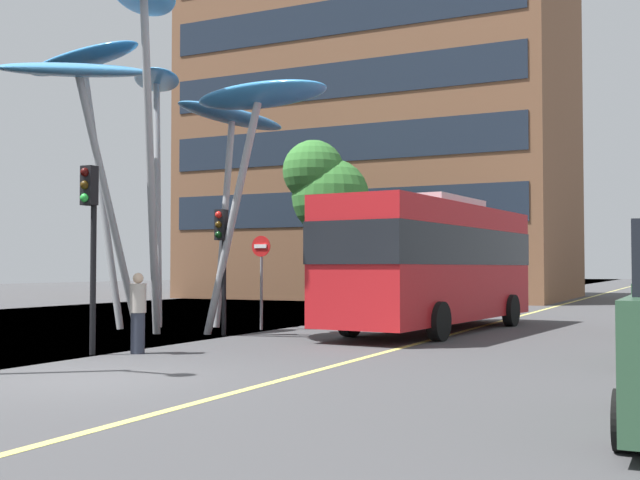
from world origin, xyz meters
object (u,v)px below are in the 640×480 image
object	(u,v)px
red_bus	(434,258)
pedestrian	(138,313)
traffic_light_kerb_far	(222,244)
leaf_sculpture	(160,93)
no_entry_sign	(261,267)
traffic_light_kerb_near	(90,218)

from	to	relation	value
red_bus	pedestrian	world-z (taller)	red_bus
traffic_light_kerb_far	pedestrian	bearing A→B (deg)	-79.85
leaf_sculpture	pedestrian	size ratio (longest dim) A/B	6.47
no_entry_sign	traffic_light_kerb_near	bearing A→B (deg)	-88.66
traffic_light_kerb_near	no_entry_sign	size ratio (longest dim) A/B	1.43
red_bus	traffic_light_kerb_near	size ratio (longest dim) A/B	2.61
red_bus	no_entry_sign	size ratio (longest dim) A/B	3.73
traffic_light_kerb_far	no_entry_sign	size ratio (longest dim) A/B	1.23
no_entry_sign	leaf_sculpture	bearing A→B (deg)	-141.39
leaf_sculpture	pedestrian	distance (m)	8.10
leaf_sculpture	no_entry_sign	bearing A→B (deg)	38.61
no_entry_sign	pedestrian	bearing A→B (deg)	-82.75
red_bus	traffic_light_kerb_far	xyz separation A→B (m)	(-4.59, -3.75, 0.36)
red_bus	pedestrian	distance (m)	9.05
traffic_light_kerb_far	traffic_light_kerb_near	bearing A→B (deg)	-88.60
red_bus	traffic_light_kerb_near	xyz separation A→B (m)	(-4.46, -8.83, 0.75)
pedestrian	leaf_sculpture	bearing A→B (deg)	123.22
pedestrian	no_entry_sign	bearing A→B (deg)	97.25
red_bus	no_entry_sign	xyz separation A→B (m)	(-4.63, -1.62, -0.25)
leaf_sculpture	traffic_light_kerb_near	bearing A→B (deg)	-65.89
traffic_light_kerb_far	pedestrian	world-z (taller)	traffic_light_kerb_far
leaf_sculpture	traffic_light_kerb_near	distance (m)	7.09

